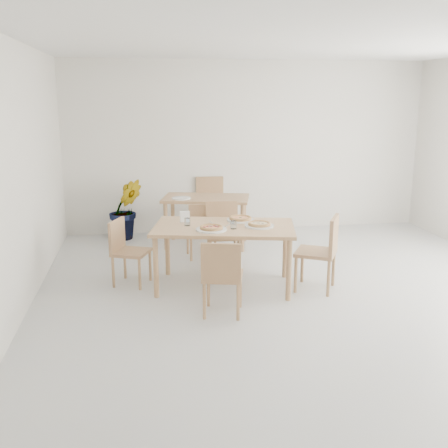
{
  "coord_description": "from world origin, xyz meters",
  "views": [
    {
      "loc": [
        -1.73,
        -5.09,
        2.22
      ],
      "look_at": [
        -0.82,
        0.77,
        0.77
      ],
      "focal_mm": 42.0,
      "sensor_mm": 36.0,
      "label": 1
    }
  ],
  "objects": [
    {
      "name": "chair_south",
      "position": [
        -0.97,
        -0.09,
        0.47
      ],
      "size": [
        0.49,
        0.49,
        0.81
      ],
      "rotation": [
        0.0,
        0.0,
        2.89
      ],
      "color": "#A87954",
      "rests_on": "ground"
    },
    {
      "name": "fork_b",
      "position": [
        -0.95,
        0.93,
        0.75
      ],
      "size": [
        0.05,
        0.17,
        0.01
      ],
      "primitive_type": "cube",
      "rotation": [
        0.0,
        0.0,
        0.2
      ],
      "color": "silver",
      "rests_on": "main_table"
    },
    {
      "name": "tumbler_b",
      "position": [
        -0.73,
        0.62,
        0.8
      ],
      "size": [
        0.07,
        0.07,
        0.09
      ],
      "primitive_type": "cylinder",
      "color": "white",
      "rests_on": "main_table"
    },
    {
      "name": "pizza_mushroom",
      "position": [
        -0.42,
        0.67,
        0.78
      ],
      "size": [
        0.31,
        0.31,
        0.03
      ],
      "rotation": [
        0.0,
        0.0,
        0.17
      ],
      "color": "tan",
      "rests_on": "plate_mushroom"
    },
    {
      "name": "plate_pepperoni",
      "position": [
        -0.99,
        0.59,
        0.76
      ],
      "size": [
        0.35,
        0.35,
        0.02
      ],
      "primitive_type": "cylinder",
      "color": "white",
      "rests_on": "main_table"
    },
    {
      "name": "napkin_holder",
      "position": [
        -1.26,
        1.0,
        0.82
      ],
      "size": [
        0.13,
        0.07,
        0.14
      ],
      "rotation": [
        0.0,
        0.0,
        0.08
      ],
      "color": "silver",
      "rests_on": "main_table"
    },
    {
      "name": "potted_plant",
      "position": [
        -2.02,
        3.15,
        0.48
      ],
      "size": [
        0.62,
        0.54,
        0.96
      ],
      "primitive_type": "imported",
      "rotation": [
        0.0,
        0.0,
        0.23
      ],
      "color": "#29681F",
      "rests_on": "ground"
    },
    {
      "name": "chair_back_n",
      "position": [
        -0.65,
        3.34,
        0.54
      ],
      "size": [
        0.46,
        0.46,
        0.92
      ],
      "rotation": [
        0.0,
        0.0,
        -0.02
      ],
      "color": "#A87954",
      "rests_on": "ground"
    },
    {
      "name": "plate_margherita",
      "position": [
        -0.58,
        0.99,
        0.76
      ],
      "size": [
        0.33,
        0.33,
        0.02
      ],
      "primitive_type": "cylinder",
      "color": "white",
      "rests_on": "main_table"
    },
    {
      "name": "second_table",
      "position": [
        -0.81,
        2.58,
        0.65
      ],
      "size": [
        1.4,
        1.0,
        0.75
      ],
      "rotation": [
        0.0,
        0.0,
        -0.24
      ],
      "color": "#A87954",
      "rests_on": "ground"
    },
    {
      "name": "chair_north",
      "position": [
        -0.71,
        1.57,
        0.5
      ],
      "size": [
        0.45,
        0.45,
        0.86
      ],
      "rotation": [
        0.0,
        0.0,
        -0.06
      ],
      "color": "#A87954",
      "rests_on": "ground"
    },
    {
      "name": "chair_east",
      "position": [
        0.3,
        0.48,
        0.52
      ],
      "size": [
        0.6,
        0.6,
        0.89
      ],
      "rotation": [
        0.0,
        0.0,
        -2.07
      ],
      "color": "#A87954",
      "rests_on": "ground"
    },
    {
      "name": "tumbler_a",
      "position": [
        -1.24,
        0.85,
        0.79
      ],
      "size": [
        0.07,
        0.07,
        0.09
      ],
      "primitive_type": "cylinder",
      "color": "white",
      "rests_on": "main_table"
    },
    {
      "name": "plate_mushroom",
      "position": [
        -0.42,
        0.67,
        0.76
      ],
      "size": [
        0.34,
        0.34,
        0.02
      ],
      "primitive_type": "cylinder",
      "color": "white",
      "rests_on": "main_table"
    },
    {
      "name": "main_table",
      "position": [
        -0.82,
        0.77,
        0.68
      ],
      "size": [
        1.78,
        1.25,
        0.75
      ],
      "rotation": [
        0.0,
        0.0,
        -0.22
      ],
      "color": "tan",
      "rests_on": "ground"
    },
    {
      "name": "chair_west",
      "position": [
        -1.98,
        1.06,
        0.46
      ],
      "size": [
        0.51,
        0.51,
        0.79
      ],
      "rotation": [
        0.0,
        0.0,
        1.18
      ],
      "color": "#A87954",
      "rests_on": "ground"
    },
    {
      "name": "pizza_margherita",
      "position": [
        -0.58,
        0.99,
        0.78
      ],
      "size": [
        0.33,
        0.33,
        0.03
      ],
      "rotation": [
        0.0,
        0.0,
        0.24
      ],
      "color": "tan",
      "rests_on": "plate_margherita"
    },
    {
      "name": "chair_back_s",
      "position": [
        -0.95,
        1.93,
        0.46
      ],
      "size": [
        0.41,
        0.41,
        0.8
      ],
      "rotation": [
        0.0,
        0.0,
        3.19
      ],
      "color": "#A87954",
      "rests_on": "ground"
    },
    {
      "name": "fork_a",
      "position": [
        -0.77,
        0.77,
        0.75
      ],
      "size": [
        0.12,
        0.17,
        0.01
      ],
      "primitive_type": "cube",
      "rotation": [
        0.0,
        0.0,
        -0.57
      ],
      "color": "silver",
      "rests_on": "main_table"
    },
    {
      "name": "pizza_pepperoni",
      "position": [
        -0.99,
        0.59,
        0.78
      ],
      "size": [
        0.3,
        0.3,
        0.03
      ],
      "rotation": [
        0.0,
        0.0,
        0.14
      ],
      "color": "tan",
      "rests_on": "plate_pepperoni"
    },
    {
      "name": "plate_empty",
      "position": [
        -1.19,
        2.5,
        0.76
      ],
      "size": [
        0.28,
        0.28,
        0.02
      ],
      "primitive_type": "cylinder",
      "color": "white",
      "rests_on": "second_table"
    }
  ]
}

